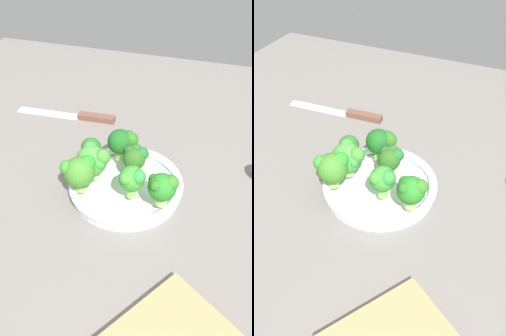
{
  "view_description": "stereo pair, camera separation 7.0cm",
  "coord_description": "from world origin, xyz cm",
  "views": [
    {
      "loc": [
        18.09,
        -53.42,
        51.69
      ],
      "look_at": [
        3.02,
        -1.95,
        5.96
      ],
      "focal_mm": 38.87,
      "sensor_mm": 36.0,
      "label": 1
    },
    {
      "loc": [
        24.7,
        -51.0,
        51.69
      ],
      "look_at": [
        3.02,
        -1.95,
        5.96
      ],
      "focal_mm": 38.87,
      "sensor_mm": 36.0,
      "label": 2
    }
  ],
  "objects": [
    {
      "name": "broccoli_floret_3",
      "position": [
        5.39,
        -6.0,
        7.37
      ],
      "size": [
        5.21,
        5.38,
        6.84
      ],
      "color": "#85BF58",
      "rests_on": "bowl"
    },
    {
      "name": "broccoli_floret_2",
      "position": [
        -4.69,
        -7.12,
        7.57
      ],
      "size": [
        6.61,
        5.96,
        7.52
      ],
      "color": "#8FC558",
      "rests_on": "bowl"
    },
    {
      "name": "broccoli_floret_5",
      "position": [
        11.06,
        -6.36,
        7.04
      ],
      "size": [
        5.8,
        5.23,
        6.71
      ],
      "color": "#A2C86F",
      "rests_on": "bowl"
    },
    {
      "name": "ground_plane",
      "position": [
        0.0,
        0.0,
        -1.25
      ],
      "size": [
        130.0,
        130.0,
        2.5
      ],
      "primitive_type": "cube",
      "color": "slate"
    },
    {
      "name": "broccoli_floret_4",
      "position": [
        0.44,
        4.28,
        7.33
      ],
      "size": [
        6.29,
        5.27,
        7.08
      ],
      "color": "#87C257",
      "rests_on": "bowl"
    },
    {
      "name": "broccoli_floret_6",
      "position": [
        4.21,
        0.42,
        7.04
      ],
      "size": [
        4.92,
        4.85,
        6.3
      ],
      "color": "#94CA68",
      "rests_on": "bowl"
    },
    {
      "name": "bowl",
      "position": [
        3.02,
        -1.95,
        1.51
      ],
      "size": [
        23.05,
        23.05,
        2.96
      ],
      "color": "silver",
      "rests_on": "ground_plane"
    },
    {
      "name": "broccoli_floret_0",
      "position": [
        -3.46,
        -2.76,
        7.11
      ],
      "size": [
        7.07,
        6.24,
        7.13
      ],
      "color": "#99D971",
      "rests_on": "bowl"
    },
    {
      "name": "broccoli_floret_1",
      "position": [
        -5.24,
        0.92,
        6.62
      ],
      "size": [
        4.21,
        4.21,
        6.08
      ],
      "color": "#9CD568",
      "rests_on": "bowl"
    },
    {
      "name": "knife",
      "position": [
        -16.44,
        20.82,
        0.55
      ],
      "size": [
        26.68,
        3.59,
        1.5
      ],
      "color": "silver",
      "rests_on": "ground_plane"
    }
  ]
}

